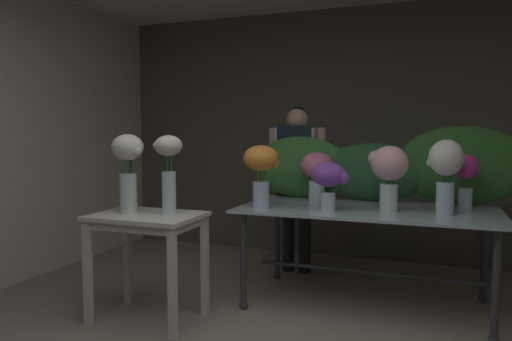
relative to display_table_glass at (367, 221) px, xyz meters
The scene contains 15 objects.
ground_plane 0.80m from the display_table_glass, 153.41° to the right, with size 7.42×7.42×0.00m, color gray.
wall_back 1.68m from the display_table_glass, 104.27° to the left, with size 5.43×0.12×2.69m, color #5B564C.
wall_left 3.17m from the display_table_glass, behind, with size 0.12×3.49×2.69m, color beige.
display_table_glass is the anchor object (origin of this frame).
side_table_white 1.68m from the display_table_glass, 149.83° to the right, with size 0.77×0.55×0.78m.
florist 1.09m from the display_table_glass, 137.71° to the left, with size 0.57×0.24×1.61m.
foliage_backdrop 0.56m from the display_table_glass, 81.83° to the left, with size 2.29×0.25×0.64m.
vase_violet_stock 0.50m from the display_table_glass, 135.21° to the right, with size 0.29×0.26×0.37m.
vase_ivory_snapdragons 0.72m from the display_table_glass, 10.95° to the right, with size 0.25×0.24×0.54m.
vase_blush_ranunculus 0.47m from the display_table_glass, 36.91° to the right, with size 0.29×0.27×0.49m.
vase_rosy_hydrangea 0.61m from the display_table_glass, 158.22° to the left, with size 0.28×0.28×0.42m.
vase_sunset_freesia 0.93m from the display_table_glass, 159.77° to the right, with size 0.28×0.28×0.49m.
vase_magenta_carnations 0.80m from the display_table_glass, ahead, with size 0.17×0.17×0.42m.
vase_white_roses_tall 1.87m from the display_table_glass, 152.22° to the right, with size 0.24×0.23×0.58m.
vase_cream_lisianthus_tall 1.59m from the display_table_glass, 148.73° to the right, with size 0.21×0.20×0.57m.
Camera 1 is at (0.88, -1.90, 1.37)m, focal length 33.70 mm.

